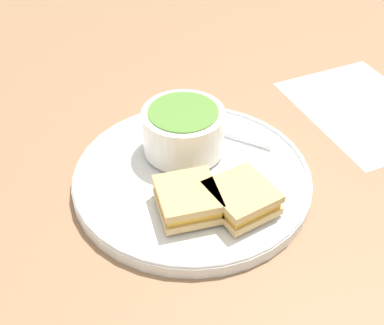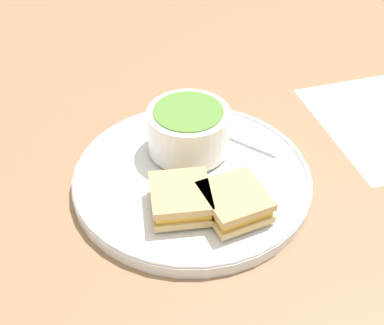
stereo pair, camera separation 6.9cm
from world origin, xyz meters
name	(u,v)px [view 2 (the right image)]	position (x,y,z in m)	size (l,w,h in m)	color
ground_plane	(192,184)	(0.00, 0.00, 0.00)	(2.40, 2.40, 0.00)	#8E6B4C
plate	(192,178)	(0.00, 0.00, 0.01)	(0.32, 0.32, 0.02)	white
soup_bowl	(187,129)	(0.00, -0.05, 0.05)	(0.11, 0.11, 0.06)	white
spoon	(215,128)	(-0.04, -0.09, 0.02)	(0.11, 0.09, 0.01)	silver
sandwich_half_near	(181,198)	(0.02, 0.06, 0.04)	(0.07, 0.08, 0.03)	tan
sandwich_half_far	(234,202)	(-0.04, 0.08, 0.04)	(0.09, 0.10, 0.03)	tan
menu_sheet	(383,123)	(-0.31, -0.11, 0.00)	(0.23, 0.28, 0.00)	white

